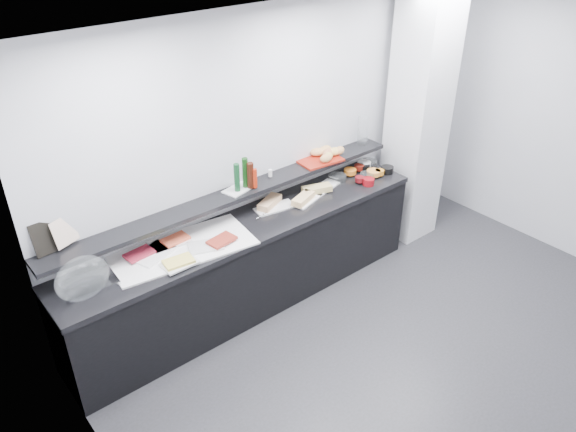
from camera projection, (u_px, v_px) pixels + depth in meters
ground at (438, 368)px, 4.73m from camera, size 5.00×5.00×0.00m
back_wall at (288, 147)px, 5.37m from camera, size 5.00×0.02×2.70m
ceiling at (500, 43)px, 3.35m from camera, size 5.00×5.00×0.00m
column at (418, 121)px, 5.96m from camera, size 0.50×0.50×2.70m
buffet_cabinet at (251, 267)px, 5.26m from camera, size 3.60×0.60×0.85m
counter_top at (249, 226)px, 5.03m from camera, size 3.62×0.62×0.05m
wall_shelf at (236, 194)px, 5.02m from camera, size 3.60×0.25×0.04m
cloche_base at (90, 284)px, 4.23m from camera, size 0.40×0.28×0.04m
cloche_dome at (82, 278)px, 4.12m from camera, size 0.45×0.33×0.34m
linen_runner at (182, 248)px, 4.67m from camera, size 1.25×0.71×0.01m
platter_meat_a at (154, 254)px, 4.58m from camera, size 0.40×0.33×0.01m
food_meat_a at (139, 254)px, 4.54m from camera, size 0.24×0.17×0.02m
platter_salmon at (169, 242)px, 4.72m from camera, size 0.35×0.24×0.01m
food_salmon at (175, 239)px, 4.73m from camera, size 0.23×0.16×0.02m
platter_cheese at (179, 263)px, 4.46m from camera, size 0.28×0.19×0.01m
food_cheese at (179, 261)px, 4.45m from camera, size 0.25×0.18×0.02m
platter_meat_b at (206, 246)px, 4.67m from camera, size 0.33×0.28×0.01m
food_meat_b at (222, 240)px, 4.71m from camera, size 0.26×0.19×0.02m
sandwich_plate_left at (275, 208)px, 5.25m from camera, size 0.40×0.22×0.01m
sandwich_food_left at (270, 202)px, 5.26m from camera, size 0.31×0.22×0.06m
tongs_left at (262, 216)px, 5.10m from camera, size 0.16×0.04×0.01m
sandwich_plate_mid at (307, 200)px, 5.38m from camera, size 0.39×0.25×0.01m
sandwich_food_mid at (303, 199)px, 5.32m from camera, size 0.30×0.19×0.06m
tongs_mid at (294, 207)px, 5.24m from camera, size 0.16×0.02×0.01m
sandwich_plate_right at (324, 187)px, 5.60m from camera, size 0.39×0.24×0.01m
sandwich_food_right at (317, 189)px, 5.49m from camera, size 0.31×0.20×0.06m
tongs_right at (321, 191)px, 5.51m from camera, size 0.16×0.03×0.01m
bowl_glass_fruit at (337, 178)px, 5.71m from camera, size 0.19×0.19×0.07m
fill_glass_fruit at (350, 171)px, 5.82m from camera, size 0.13×0.13×0.05m
bowl_black_jam at (364, 168)px, 5.92m from camera, size 0.14×0.14×0.07m
fill_black_jam at (359, 167)px, 5.90m from camera, size 0.14×0.14×0.05m
bowl_glass_cream at (370, 163)px, 6.02m from camera, size 0.21×0.21×0.07m
fill_glass_cream at (364, 164)px, 5.97m from camera, size 0.15×0.15×0.05m
bowl_red_jam at (368, 182)px, 5.65m from camera, size 0.13×0.13×0.07m
fill_red_jam at (360, 179)px, 5.67m from camera, size 0.12×0.12×0.05m
bowl_glass_salmon at (367, 176)px, 5.75m from camera, size 0.18×0.18×0.07m
fill_glass_salmon at (374, 173)px, 5.79m from camera, size 0.14×0.14×0.05m
bowl_black_fruit at (387, 170)px, 5.88m from camera, size 0.16×0.16×0.07m
fill_black_fruit at (380, 172)px, 5.80m from camera, size 0.12×0.12×0.05m
framed_print at (48, 236)px, 4.14m from camera, size 0.25×0.10×0.26m
print_art at (65, 231)px, 4.20m from camera, size 0.21×0.12×0.22m
condiment_tray at (238, 189)px, 5.04m from camera, size 0.31×0.23×0.01m
bottle_green_a at (237, 177)px, 4.94m from camera, size 0.06×0.06×0.26m
bottle_brown at (250, 175)px, 5.00m from camera, size 0.07×0.07×0.24m
bottle_green_b at (245, 173)px, 5.00m from camera, size 0.06×0.06×0.28m
bottle_hot at (255, 178)px, 5.01m from camera, size 0.05×0.05×0.18m
shaker_salt at (254, 181)px, 5.09m from camera, size 0.04×0.04×0.07m
shaker_pepper at (270, 173)px, 5.23m from camera, size 0.04×0.04×0.07m
bread_tray at (319, 160)px, 5.56m from camera, size 0.46×0.34×0.02m
bread_roll_nw at (318, 152)px, 5.60m from camera, size 0.18×0.15×0.08m
bread_roll_n at (326, 149)px, 5.66m from camera, size 0.13×0.09×0.08m
bread_roll_ne at (325, 150)px, 5.65m from camera, size 0.15×0.10×0.08m
bread_roll_sw at (326, 158)px, 5.47m from camera, size 0.14×0.10×0.08m
bread_roll_s at (328, 157)px, 5.51m from camera, size 0.14×0.11×0.08m
bread_roll_se at (339, 151)px, 5.63m from camera, size 0.15×0.11×0.08m
bread_roll_midw at (328, 153)px, 5.58m from camera, size 0.17×0.14×0.08m
bread_roll_mide at (334, 152)px, 5.61m from camera, size 0.17×0.12×0.08m
carafe at (363, 131)px, 5.85m from camera, size 0.14×0.14×0.30m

